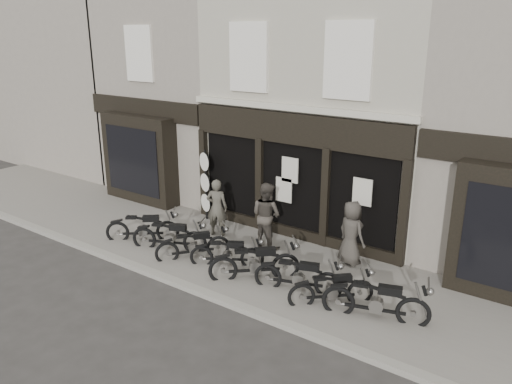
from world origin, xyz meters
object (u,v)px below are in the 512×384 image
Objects in this scene: motorcycle_5 at (299,279)px; motorcycle_7 at (377,304)px; motorcycle_3 at (228,256)px; man_right at (351,233)px; motorcycle_6 at (332,292)px; motorcycle_4 at (256,266)px; advert_sign_post at (206,188)px; motorcycle_1 at (170,239)px; motorcycle_0 at (144,230)px; man_centre at (266,215)px; motorcycle_2 at (194,248)px; man_left at (217,208)px.

motorcycle_7 is (2.02, -0.09, 0.03)m from motorcycle_5.
motorcycle_3 is 3.36m from man_right.
motorcycle_5 is 1.29× the size of motorcycle_6.
advert_sign_post is (-3.80, 2.46, 0.76)m from motorcycle_4.
motorcycle_7 reaches higher than motorcycle_1.
man_centre is (3.30, 1.73, 0.67)m from motorcycle_0.
motorcycle_4 reaches higher than motorcycle_3.
motorcycle_2 is at bearing -39.64° from motorcycle_0.
man_left is (-4.77, 1.59, 0.62)m from motorcycle_6.
motorcycle_3 is (3.17, 0.11, -0.04)m from motorcycle_0.
man_centre is at bearing 122.42° from motorcycle_5.
man_left is at bearing 118.09° from motorcycle_6.
man_centre reaches higher than motorcycle_6.
motorcycle_7 reaches higher than motorcycle_2.
motorcycle_4 is 1.16× the size of motorcycle_6.
motorcycle_0 is at bearing 20.47° from man_left.
man_right is (3.69, 2.18, 0.60)m from motorcycle_2.
man_centre is at bearing 161.55° from man_left.
motorcycle_2 is 5.36m from motorcycle_7.
motorcycle_1 is 5.14m from man_right.
motorcycle_0 is 3.79m from man_centre.
motorcycle_7 is at bearing -21.63° from motorcycle_5.
advert_sign_post is (-5.38, 0.28, 0.21)m from man_right.
motorcycle_7 is 0.92× the size of advert_sign_post.
man_right is at bearing 5.94° from motorcycle_3.
motorcycle_0 reaches higher than motorcycle_5.
advert_sign_post is (-2.76, 2.29, 0.83)m from motorcycle_3.
motorcycle_1 is 1.18× the size of motorcycle_2.
man_left is at bearing 105.60° from motorcycle_3.
motorcycle_3 is 2.23m from man_left.
motorcycle_7 reaches higher than motorcycle_0.
motorcycle_4 is at bearing -12.00° from advert_sign_post.
motorcycle_7 reaches higher than motorcycle_5.
man_left reaches higher than motorcycle_5.
motorcycle_3 is 2.27m from motorcycle_5.
motorcycle_5 is (4.27, 0.07, -0.01)m from motorcycle_1.
man_right reaches higher than motorcycle_2.
motorcycle_0 is at bearing 136.28° from motorcycle_6.
man_left is 1.47m from advert_sign_post.
motorcycle_2 is 2.11m from motorcycle_4.
motorcycle_3 is (1.07, 0.17, -0.02)m from motorcycle_2.
motorcycle_5 is (1.23, 0.09, -0.03)m from motorcycle_4.
motorcycle_6 is (2.16, 0.03, -0.06)m from motorcycle_4.
motorcycle_3 is at bearing -18.83° from advert_sign_post.
motorcycle_4 is at bearing 124.30° from man_centre.
motorcycle_1 reaches higher than motorcycle_5.
motorcycle_7 reaches higher than motorcycle_6.
motorcycle_0 is 0.75× the size of advert_sign_post.
motorcycle_3 is at bearing 160.42° from motorcycle_7.
motorcycle_2 is 1.09× the size of motorcycle_6.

